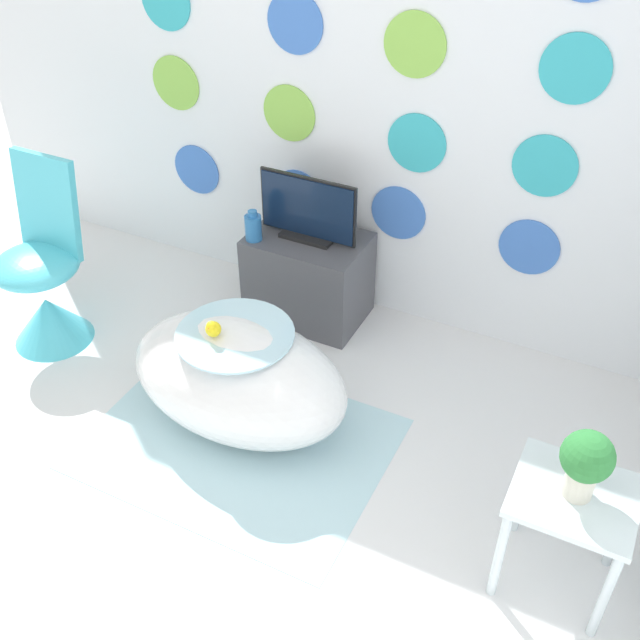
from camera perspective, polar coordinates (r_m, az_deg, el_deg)
wall_back_dotted at (r=3.34m, az=2.48°, el=20.53°), size 4.37×0.05×2.60m
rug at (r=3.12m, az=-6.28°, el=-9.32°), size 1.19×0.89×0.01m
bathtub at (r=3.04m, az=-6.21°, el=-4.40°), size 0.93×0.57×0.49m
rubber_duck at (r=2.84m, az=-8.17°, el=-0.64°), size 0.06×0.07×0.07m
chair at (r=3.69m, az=-20.22°, el=2.17°), size 0.39×0.39×0.88m
tv_cabinet at (r=3.64m, az=-0.90°, el=3.31°), size 0.55×0.38×0.44m
tv at (r=3.46m, az=-0.94°, el=8.25°), size 0.48×0.12×0.31m
vase at (r=3.49m, az=-5.11°, el=7.08°), size 0.08×0.08×0.15m
side_table at (r=2.56m, az=18.51°, el=-13.70°), size 0.38×0.34×0.44m
potted_plant_left at (r=2.39m, az=19.62°, el=-10.08°), size 0.16×0.16×0.25m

